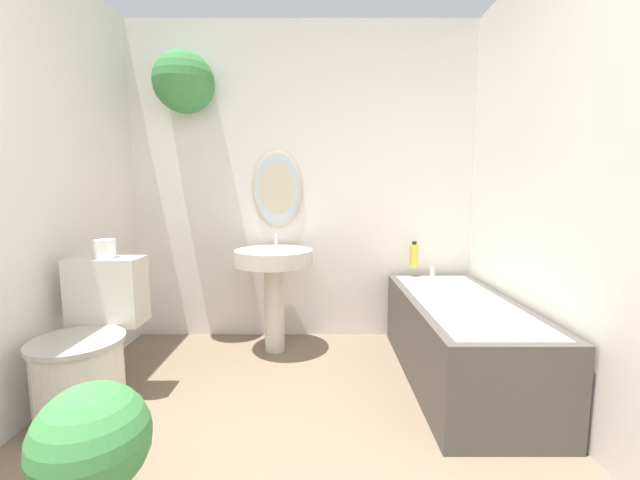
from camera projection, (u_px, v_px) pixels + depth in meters
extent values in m
cube|color=silver|center=(302.00, 184.00, 3.03)|extent=(2.73, 0.06, 2.40)
ellipsoid|color=beige|center=(277.00, 189.00, 2.99)|extent=(0.38, 0.02, 0.58)
ellipsoid|color=silver|center=(277.00, 189.00, 2.99)|extent=(0.34, 0.01, 0.54)
cylinder|color=#9E6042|center=(182.00, 68.00, 2.77)|extent=(0.19, 0.19, 0.11)
sphere|color=#3D8442|center=(183.00, 82.00, 2.79)|extent=(0.43, 0.43, 0.43)
cube|color=silver|center=(595.00, 178.00, 1.70)|extent=(0.06, 2.75, 2.40)
cylinder|color=beige|center=(79.00, 385.00, 1.90)|extent=(0.40, 0.40, 0.42)
cylinder|color=#B1ADA0|center=(76.00, 342.00, 1.87)|extent=(0.43, 0.43, 0.02)
cube|color=beige|center=(107.00, 291.00, 2.14)|extent=(0.38, 0.19, 0.37)
cylinder|color=beige|center=(274.00, 308.00, 2.80)|extent=(0.14, 0.14, 0.63)
cylinder|color=beige|center=(273.00, 257.00, 2.75)|extent=(0.55, 0.55, 0.11)
cylinder|color=silver|center=(275.00, 240.00, 2.89)|extent=(0.02, 0.02, 0.10)
cube|color=#4C4742|center=(458.00, 340.00, 2.37)|extent=(0.62, 1.42, 0.50)
cube|color=beige|center=(460.00, 303.00, 2.34)|extent=(0.52, 1.32, 0.04)
cylinder|color=silver|center=(431.00, 273.00, 2.94)|extent=(0.04, 0.04, 0.08)
cylinder|color=gold|center=(413.00, 256.00, 2.95)|extent=(0.06, 0.06, 0.17)
cylinder|color=black|center=(413.00, 243.00, 2.94)|extent=(0.03, 0.03, 0.02)
sphere|color=#3D8442|center=(91.00, 440.00, 1.28)|extent=(0.37, 0.37, 0.37)
cylinder|color=white|center=(104.00, 249.00, 2.11)|extent=(0.11, 0.11, 0.10)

